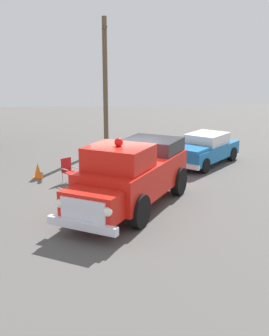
% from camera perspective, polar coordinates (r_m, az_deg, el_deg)
% --- Properties ---
extents(ground_plane, '(60.00, 60.00, 0.00)m').
position_cam_1_polar(ground_plane, '(15.26, -1.05, -4.43)').
color(ground_plane, '#514F4C').
extents(vintage_fire_truck, '(6.20, 4.97, 2.59)m').
position_cam_1_polar(vintage_fire_truck, '(14.27, -0.41, -0.77)').
color(vintage_fire_truck, black).
rests_on(vintage_fire_truck, ground).
extents(classic_hot_rod, '(4.45, 4.33, 1.46)m').
position_cam_1_polar(classic_hot_rod, '(20.46, 9.34, 2.56)').
color(classic_hot_rod, black).
rests_on(classic_hot_rod, ground).
extents(lawn_chair_near_truck, '(0.69, 0.69, 1.02)m').
position_cam_1_polar(lawn_chair_near_truck, '(21.38, 0.57, 2.87)').
color(lawn_chair_near_truck, '#B7BABF').
rests_on(lawn_chair_near_truck, ground).
extents(lawn_chair_by_car, '(0.69, 0.69, 1.02)m').
position_cam_1_polar(lawn_chair_by_car, '(17.48, -9.03, -0.07)').
color(lawn_chair_by_car, '#B7BABF').
rests_on(lawn_chair_by_car, ground).
extents(spectator_seated, '(0.64, 0.64, 1.29)m').
position_cam_1_polar(spectator_seated, '(21.28, 0.85, 3.11)').
color(spectator_seated, '#383842').
rests_on(spectator_seated, ground).
extents(utility_pole, '(1.70, 0.26, 7.10)m').
position_cam_1_polar(utility_pole, '(23.32, -3.99, 11.54)').
color(utility_pole, brown).
rests_on(utility_pole, ground).
extents(traffic_cone, '(0.40, 0.40, 0.64)m').
position_cam_1_polar(traffic_cone, '(18.49, -12.99, -0.35)').
color(traffic_cone, orange).
rests_on(traffic_cone, ground).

